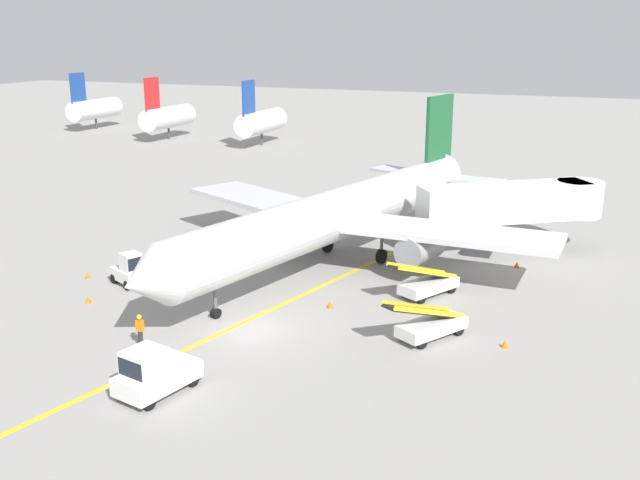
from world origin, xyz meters
name	(u,v)px	position (x,y,z in m)	size (l,w,h in m)	color
ground_plane	(251,330)	(0.00, 0.00, 0.00)	(300.00, 300.00, 0.00)	gray
taxi_line_yellow	(295,299)	(0.25, 5.00, 0.00)	(0.30, 80.00, 0.01)	yellow
airliner	(342,213)	(0.38, 12.41, 3.42)	(27.92, 34.95, 10.10)	silver
jet_bridge	(523,202)	(11.02, 19.54, 3.54)	(11.89, 9.44, 4.85)	silver
pushback_tug	(154,373)	(-0.57, -7.76, 0.99)	(2.66, 3.93, 2.20)	silver
baggage_tug_near_wing	(129,271)	(-9.97, 3.33, 0.93)	(2.72, 2.19, 2.10)	silver
belt_loader_forward_hold	(430,324)	(8.85, 2.45, 0.78)	(3.58, 4.96, 2.59)	silver
belt_loader_aft_hold	(427,283)	(7.22, 8.39, 0.78)	(3.41, 5.02, 2.59)	silver
ground_crew_marshaller	(140,330)	(-4.00, -3.95, 0.91)	(0.36, 0.24, 1.70)	#26262D
safety_cone_nose_left	(330,304)	(2.69, 4.42, 0.22)	(0.36, 0.36, 0.44)	orange
safety_cone_nose_right	(88,299)	(-10.35, -0.09, 0.22)	(0.36, 0.36, 0.44)	orange
safety_cone_wingtip_left	(88,275)	(-13.26, 3.44, 0.22)	(0.36, 0.36, 0.44)	orange
safety_cone_wingtip_right	(505,343)	(12.55, 2.71, 0.22)	(0.36, 0.36, 0.44)	orange
safety_cone_tail_area	(517,264)	(11.38, 15.73, 0.22)	(0.36, 0.36, 0.44)	orange
distant_aircraft_far_left	(94,108)	(-59.41, 61.83, 3.22)	(3.00, 10.10, 8.80)	silver
distant_aircraft_mid_left	(167,116)	(-42.56, 56.68, 3.22)	(3.00, 10.10, 8.80)	silver
distant_aircraft_mid_right	(261,121)	(-27.80, 56.66, 3.22)	(3.00, 10.10, 8.80)	silver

